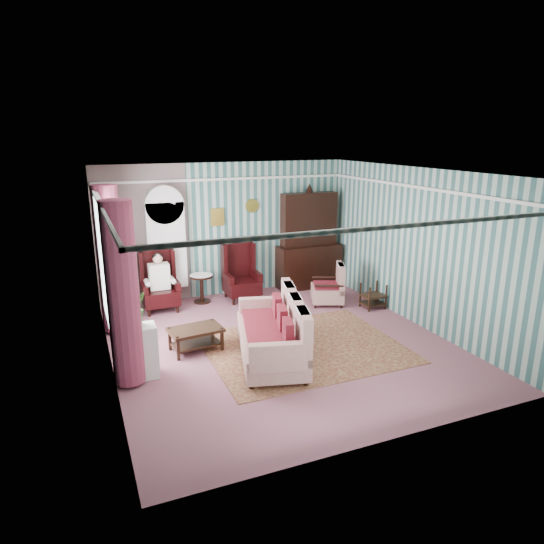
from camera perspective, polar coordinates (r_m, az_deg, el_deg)
name	(u,v)px	position (r m, az deg, el deg)	size (l,w,h in m)	color
floor	(280,343)	(8.42, 0.98, -8.40)	(6.00, 6.00, 0.00)	#824B56
room_shell	(241,229)	(7.76, -3.67, 5.02)	(5.53, 6.02, 2.91)	#335E5C
bookcase	(167,252)	(10.30, -12.28, 2.36)	(0.80, 0.28, 2.24)	silver
dresser_hutch	(309,238)	(11.19, 4.42, 4.06)	(1.50, 0.56, 2.36)	black
wingback_left	(159,281)	(10.01, -13.11, -1.01)	(0.76, 0.80, 1.25)	black
wingback_right	(242,272)	(10.41, -3.60, 0.04)	(0.76, 0.80, 1.25)	black
seated_woman	(159,282)	(10.02, -13.10, -1.20)	(0.44, 0.40, 1.18)	beige
round_side_table	(202,289)	(10.42, -8.27, -1.96)	(0.50, 0.50, 0.60)	black
nest_table	(373,296)	(10.19, 11.80, -2.72)	(0.45, 0.38, 0.54)	black
plant_stand	(138,352)	(7.43, -15.49, -9.08)	(0.55, 0.35, 0.80)	white
rug	(304,347)	(8.29, 3.74, -8.81)	(3.20, 2.60, 0.01)	#541C24
sofa	(271,333)	(7.71, -0.17, -7.14)	(2.10, 0.95, 0.90)	#B7B08E
floral_armchair	(327,283)	(10.23, 6.55, -1.27)	(0.72, 0.77, 0.93)	beige
coffee_table	(196,339)	(8.19, -8.94, -7.83)	(0.86, 0.54, 0.39)	black
potted_plant_a	(131,314)	(7.12, -16.31, -4.77)	(0.41, 0.36, 0.46)	#27531A
potted_plant_b	(138,308)	(7.29, -15.54, -4.11)	(0.27, 0.22, 0.49)	#24581B
potted_plant_c	(128,312)	(7.28, -16.62, -4.52)	(0.23, 0.23, 0.42)	#1C5B20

